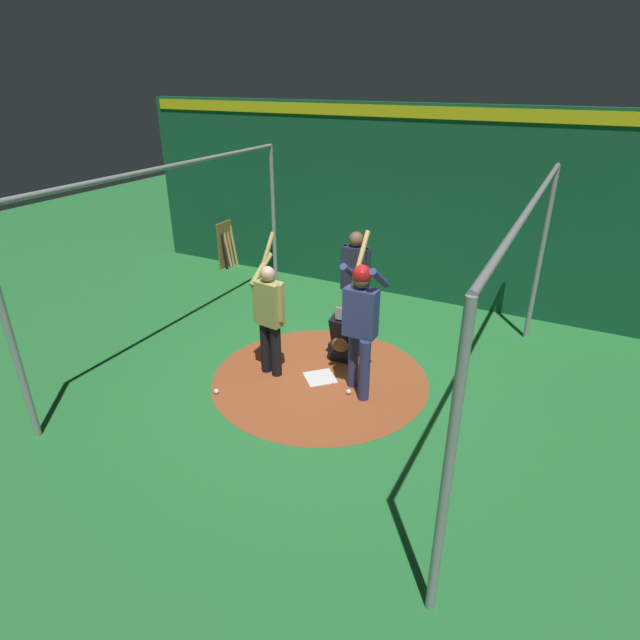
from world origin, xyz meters
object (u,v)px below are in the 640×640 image
object	(u,v)px
bat_rack	(229,245)
catcher	(344,338)
visitor	(269,313)
umpire	(355,280)
home_plate	(320,378)
baseball_0	(336,351)
baseball_2	(216,391)
baseball_1	(349,392)
batter	(361,317)

from	to	relation	value
bat_rack	catcher	bearing A→B (deg)	56.82
bat_rack	visitor	bearing A→B (deg)	43.40
visitor	umpire	bearing A→B (deg)	166.15
home_plate	baseball_0	bearing A→B (deg)	-171.17
baseball_2	baseball_0	bearing A→B (deg)	151.72
baseball_0	visitor	bearing A→B (deg)	-32.21
visitor	baseball_1	xyz separation A→B (m)	(0.01, 1.27, -0.93)
batter	bat_rack	distance (m)	5.96
catcher	bat_rack	distance (m)	5.03
batter	baseball_1	size ratio (longest dim) A/B	29.78
baseball_0	baseball_1	world-z (taller)	same
baseball_1	catcher	bearing A→B (deg)	-150.95
umpire	visitor	bearing A→B (deg)	-21.75
baseball_1	bat_rack	bearing A→B (deg)	-127.74
visitor	baseball_0	xyz separation A→B (m)	(-0.95, 0.60, -0.93)
baseball_0	catcher	bearing A→B (deg)	66.71
umpire	bat_rack	bearing A→B (deg)	-116.82
batter	visitor	xyz separation A→B (m)	(0.12, -1.35, -0.18)
home_plate	umpire	xyz separation A→B (m)	(-1.40, -0.09, 1.04)
visitor	catcher	bearing A→B (deg)	146.33
home_plate	catcher	world-z (taller)	catcher
visitor	batter	bearing A→B (deg)	103.02
umpire	baseball_2	bearing A→B (deg)	-22.38
batter	visitor	size ratio (longest dim) A/B	1.08
baseball_1	baseball_2	world-z (taller)	same
bat_rack	baseball_1	bearing A→B (deg)	52.26
home_plate	batter	bearing A→B (deg)	84.97
catcher	umpire	world-z (taller)	umpire
home_plate	baseball_1	size ratio (longest dim) A/B	5.68
baseball_2	baseball_1	bearing A→B (deg)	117.23
visitor	baseball_1	bearing A→B (deg)	97.41
home_plate	bat_rack	size ratio (longest dim) A/B	0.40
visitor	baseball_2	distance (m)	1.32
umpire	baseball_0	distance (m)	1.18
visitor	bat_rack	distance (m)	5.01
catcher	baseball_2	bearing A→B (deg)	-33.58
umpire	bat_rack	world-z (taller)	umpire
bat_rack	baseball_0	xyz separation A→B (m)	(2.67, 4.03, -0.45)
catcher	umpire	distance (m)	0.99
batter	baseball_1	distance (m)	1.12
catcher	baseball_2	world-z (taller)	catcher
umpire	baseball_0	world-z (taller)	umpire
visitor	bat_rack	world-z (taller)	visitor
baseball_0	baseball_2	distance (m)	2.05
umpire	visitor	size ratio (longest dim) A/B	0.90
baseball_1	baseball_2	size ratio (longest dim) A/B	1.00
batter	baseball_2	world-z (taller)	batter
bat_rack	baseball_1	distance (m)	5.96
home_plate	baseball_1	world-z (taller)	baseball_1
catcher	visitor	size ratio (longest dim) A/B	0.45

